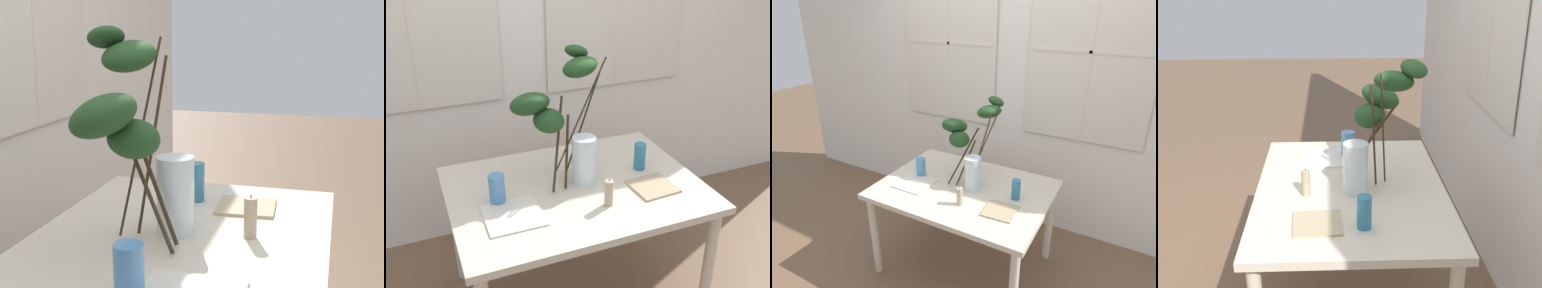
% 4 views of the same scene
% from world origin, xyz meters
% --- Properties ---
extents(back_wall_with_windows, '(5.48, 0.14, 3.04)m').
position_xyz_m(back_wall_with_windows, '(0.00, 0.92, 1.52)').
color(back_wall_with_windows, silver).
rests_on(back_wall_with_windows, ground).
extents(dining_table, '(1.28, 0.94, 0.74)m').
position_xyz_m(dining_table, '(0.00, 0.00, 0.65)').
color(dining_table, beige).
rests_on(dining_table, ground).
extents(vase_with_branches, '(0.54, 0.39, 0.69)m').
position_xyz_m(vase_with_branches, '(-0.02, 0.12, 1.09)').
color(vase_with_branches, silver).
rests_on(vase_with_branches, dining_table).
extents(drinking_glass_blue_left, '(0.08, 0.08, 0.15)m').
position_xyz_m(drinking_glass_blue_left, '(-0.40, -0.00, 0.81)').
color(drinking_glass_blue_left, '#4C84BC').
rests_on(drinking_glass_blue_left, dining_table).
extents(drinking_glass_blue_right, '(0.06, 0.06, 0.15)m').
position_xyz_m(drinking_glass_blue_right, '(0.40, 0.04, 0.81)').
color(drinking_glass_blue_right, teal).
rests_on(drinking_glass_blue_right, dining_table).
extents(plate_square_left, '(0.27, 0.27, 0.01)m').
position_xyz_m(plate_square_left, '(-0.36, -0.14, 0.74)').
color(plate_square_left, silver).
rests_on(plate_square_left, dining_table).
extents(plate_square_right, '(0.22, 0.22, 0.01)m').
position_xyz_m(plate_square_right, '(0.36, -0.16, 0.74)').
color(plate_square_right, tan).
rests_on(plate_square_right, dining_table).
extents(pillar_candle, '(0.04, 0.04, 0.14)m').
position_xyz_m(pillar_candle, '(0.08, -0.22, 0.80)').
color(pillar_candle, tan).
rests_on(pillar_candle, dining_table).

